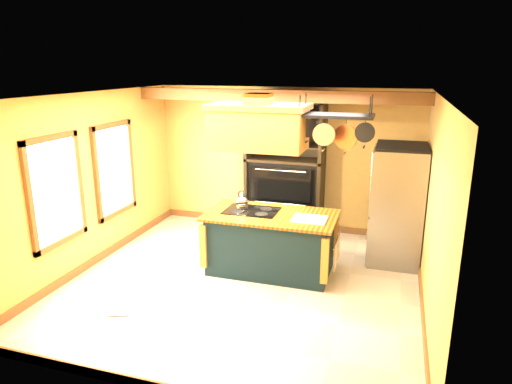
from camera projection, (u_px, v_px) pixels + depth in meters
The scene contains 15 objects.
floor at pixel (244, 282), 6.74m from camera, with size 5.00×5.00×0.00m, color beige.
ceiling at pixel (242, 95), 6.01m from camera, with size 5.00×5.00×0.00m, color white.
wall_back at pixel (285, 160), 8.67m from camera, with size 5.00×0.02×2.70m, color #BA8D44.
wall_front at pixel (153, 267), 4.07m from camera, with size 5.00×0.02×2.70m, color #BA8D44.
wall_left at pixel (91, 181), 7.09m from camera, with size 0.02×5.00×2.70m, color #BA8D44.
wall_right at pixel (433, 210), 5.66m from camera, with size 0.02×5.00×2.70m, color #BA8D44.
ceiling_beam at pixel (275, 96), 7.60m from camera, with size 5.00×0.15×0.20m, color brown.
window_near at pixel (56, 191), 6.33m from camera, with size 0.06×1.06×1.56m.
window_far at pixel (115, 170), 7.61m from camera, with size 0.06×1.06×1.56m.
kitchen_island at pixel (271, 242), 6.99m from camera, with size 1.97×1.10×1.11m.
range_hood at pixel (259, 125), 6.57m from camera, with size 1.43×0.81×0.80m.
pot_rack at pixel (336, 122), 6.24m from camera, with size 1.08×0.51×0.75m.
refrigerator at pixel (397, 207), 7.26m from camera, with size 0.81×0.95×1.86m.
hutch at pixel (285, 184), 8.51m from camera, with size 1.41×0.64×2.50m.
floor_register at pixel (118, 314), 5.85m from camera, with size 0.28×0.12×0.01m, color black.
Camera 1 is at (1.99, -5.80, 3.09)m, focal length 32.00 mm.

